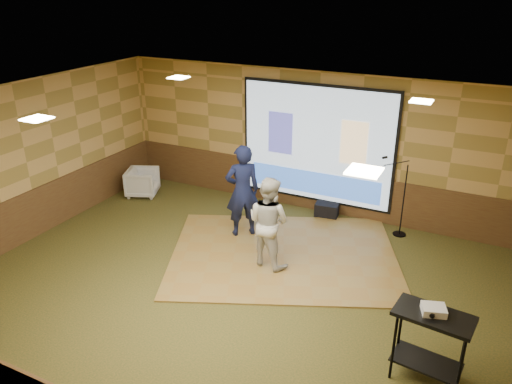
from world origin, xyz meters
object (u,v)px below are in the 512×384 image
at_px(player_left, 243,191).
at_px(projector, 434,310).
at_px(projector_screen, 316,146).
at_px(dance_floor, 284,254).
at_px(mic_stand, 399,211).
at_px(banquet_chair, 143,182).
at_px(duffel_bag, 327,210).
at_px(player_right, 269,222).
at_px(av_table, 431,334).

height_order(player_left, projector, player_left).
xyz_separation_m(projector_screen, dance_floor, (0.20, -2.08, -1.46)).
bearing_deg(mic_stand, banquet_chair, -167.20).
height_order(player_left, duffel_bag, player_left).
bearing_deg(projector, banquet_chair, 137.86).
relative_size(player_right, av_table, 1.67).
height_order(av_table, projector, projector).
xyz_separation_m(mic_stand, duffel_bag, (-1.51, 0.14, -0.35)).
xyz_separation_m(player_left, projector, (3.83, -2.37, 0.08)).
bearing_deg(mic_stand, dance_floor, -127.55).
bearing_deg(duffel_bag, mic_stand, -5.43).
distance_m(av_table, mic_stand, 3.93).
distance_m(av_table, duffel_bag, 4.74).
height_order(player_right, projector, player_right).
relative_size(av_table, banquet_chair, 1.40).
bearing_deg(av_table, player_left, 148.16).
bearing_deg(player_right, duffel_bag, -85.49).
height_order(projector_screen, mic_stand, projector_screen).
xyz_separation_m(player_right, projector, (2.91, -1.58, 0.18)).
distance_m(projector_screen, projector, 5.07).
relative_size(projector_screen, duffel_bag, 6.91).
bearing_deg(av_table, player_right, 151.38).
relative_size(mic_stand, banquet_chair, 2.28).
height_order(player_left, av_table, player_left).
bearing_deg(player_left, projector, 108.04).
bearing_deg(dance_floor, projector_screen, 95.40).
height_order(projector_screen, dance_floor, projector_screen).
bearing_deg(projector, duffel_bag, 106.14).
bearing_deg(duffel_bag, player_right, -97.48).
relative_size(banquet_chair, duffel_bag, 1.45).
bearing_deg(player_right, av_table, 163.37).
relative_size(projector_screen, mic_stand, 2.09).
bearing_deg(duffel_bag, projector_screen, 153.48).
bearing_deg(player_left, duffel_bag, -169.03).
bearing_deg(av_table, banquet_chair, 155.58).
height_order(dance_floor, player_right, player_right).
xyz_separation_m(dance_floor, duffel_bag, (0.18, 1.89, 0.13)).
bearing_deg(mic_stand, projector, -67.16).
distance_m(projector_screen, banquet_chair, 4.14).
bearing_deg(dance_floor, banquet_chair, 164.76).
xyz_separation_m(player_left, av_table, (3.85, -2.39, -0.26)).
distance_m(dance_floor, banquet_chair, 4.21).
distance_m(player_left, mic_stand, 3.08).
height_order(player_left, banquet_chair, player_left).
bearing_deg(banquet_chair, projector_screen, -98.74).
bearing_deg(projector, projector_screen, 108.48).
xyz_separation_m(projector_screen, projector, (2.99, -4.07, -0.45)).
bearing_deg(mic_stand, projector_screen, 176.42).
bearing_deg(av_table, dance_floor, 144.39).
height_order(dance_floor, projector, projector).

